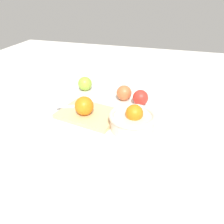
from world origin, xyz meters
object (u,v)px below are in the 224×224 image
object	(u,v)px
orange_on_board	(84,106)
apple_front_center	(124,93)
bowl	(133,120)
apple_front_right	(85,84)
apple_front_left	(140,98)
knife	(79,105)
cutting_board	(89,114)

from	to	relation	value
orange_on_board	apple_front_center	distance (m)	0.24
bowl	orange_on_board	bearing A→B (deg)	-6.83
apple_front_right	apple_front_center	xyz separation A→B (m)	(-0.22, 0.05, 0.00)
bowl	apple_front_left	distance (m)	0.21
knife	apple_front_left	world-z (taller)	apple_front_left
bowl	knife	size ratio (longest dim) A/B	1.19
knife	apple_front_right	world-z (taller)	apple_front_right
bowl	cutting_board	world-z (taller)	bowl
orange_on_board	apple_front_left	xyz separation A→B (m)	(-0.20, -0.18, -0.02)
cutting_board	apple_front_right	world-z (taller)	apple_front_right
bowl	cutting_board	distance (m)	0.20
orange_on_board	apple_front_left	size ratio (longest dim) A/B	1.09
orange_on_board	apple_front_center	world-z (taller)	orange_on_board
apple_front_right	apple_front_left	world-z (taller)	same
apple_front_center	apple_front_right	bearing A→B (deg)	-13.44
orange_on_board	apple_front_right	bearing A→B (deg)	-67.78
bowl	knife	xyz separation A→B (m)	(0.25, -0.08, -0.02)
cutting_board	apple_front_right	size ratio (longest dim) A/B	3.46
cutting_board	apple_front_right	xyz separation A→B (m)	(0.12, -0.24, 0.03)
orange_on_board	bowl	bearing A→B (deg)	173.17
cutting_board	orange_on_board	distance (m)	0.05
orange_on_board	knife	world-z (taller)	orange_on_board
cutting_board	apple_front_center	bearing A→B (deg)	-118.24
bowl	apple_front_right	size ratio (longest dim) A/B	2.50
apple_front_center	apple_front_left	size ratio (longest dim) A/B	1.01
orange_on_board	knife	xyz separation A→B (m)	(0.05, -0.06, -0.03)
apple_front_center	apple_front_left	distance (m)	0.09
cutting_board	knife	world-z (taller)	knife
orange_on_board	apple_front_center	bearing A→B (deg)	-118.63
apple_front_right	cutting_board	bearing A→B (deg)	116.12
orange_on_board	apple_front_left	bearing A→B (deg)	-137.44
orange_on_board	apple_front_center	xyz separation A→B (m)	(-0.11, -0.21, -0.02)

